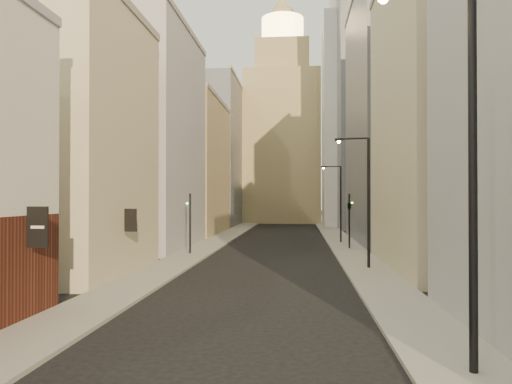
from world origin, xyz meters
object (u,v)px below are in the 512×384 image
object	(u,v)px
clock_tower	(283,130)
streetlamp_mid	(365,194)
streetlamp_near	(462,152)
traffic_light_left	(190,212)
white_tower	(348,111)
traffic_light_right	(349,208)
streetlamp_far	(339,199)

from	to	relation	value
clock_tower	streetlamp_mid	xyz separation A→B (m)	(7.42, -62.51, -12.73)
streetlamp_near	streetlamp_mid	bearing A→B (deg)	92.04
clock_tower	traffic_light_left	bearing A→B (deg)	-95.84
streetlamp_near	traffic_light_left	bearing A→B (deg)	118.39
clock_tower	streetlamp_mid	size ratio (longest dim) A/B	5.23
white_tower	streetlamp_mid	bearing A→B (deg)	-94.22
streetlamp_mid	traffic_light_right	xyz separation A→B (m)	(0.23, 12.49, -1.16)
clock_tower	streetlamp_far	size ratio (longest dim) A/B	5.69
clock_tower	traffic_light_left	xyz separation A→B (m)	(-5.68, -55.46, -14.15)
clock_tower	traffic_light_right	distance (m)	52.47
streetlamp_far	traffic_light_right	world-z (taller)	streetlamp_far
traffic_light_left	traffic_light_right	world-z (taller)	same
streetlamp_far	traffic_light_left	bearing A→B (deg)	-139.01
traffic_light_right	streetlamp_far	bearing A→B (deg)	-65.39
traffic_light_left	streetlamp_far	bearing A→B (deg)	-150.44
streetlamp_mid	streetlamp_far	xyz separation A→B (m)	(-0.26, 18.30, -0.39)
streetlamp_near	streetlamp_far	bearing A→B (deg)	92.47
streetlamp_near	streetlamp_mid	distance (m)	19.45
clock_tower	white_tower	world-z (taller)	clock_tower
clock_tower	white_tower	bearing A→B (deg)	-51.84
streetlamp_far	streetlamp_mid	bearing A→B (deg)	-89.45
white_tower	traffic_light_left	bearing A→B (deg)	-111.91
white_tower	streetlamp_near	size ratio (longest dim) A/B	4.05
streetlamp_far	traffic_light_right	size ratio (longest dim) A/B	1.58
traffic_light_right	traffic_light_left	bearing A→B (deg)	42.05
white_tower	streetlamp_far	world-z (taller)	white_tower
streetlamp_mid	traffic_light_right	bearing A→B (deg)	97.33
white_tower	streetlamp_mid	xyz separation A→B (m)	(-3.58, -48.51, -13.70)
clock_tower	streetlamp_far	world-z (taller)	clock_tower
streetlamp_near	streetlamp_far	distance (m)	37.76
traffic_light_right	streetlamp_near	bearing A→B (deg)	109.38
streetlamp_mid	streetlamp_near	bearing A→B (deg)	-81.71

